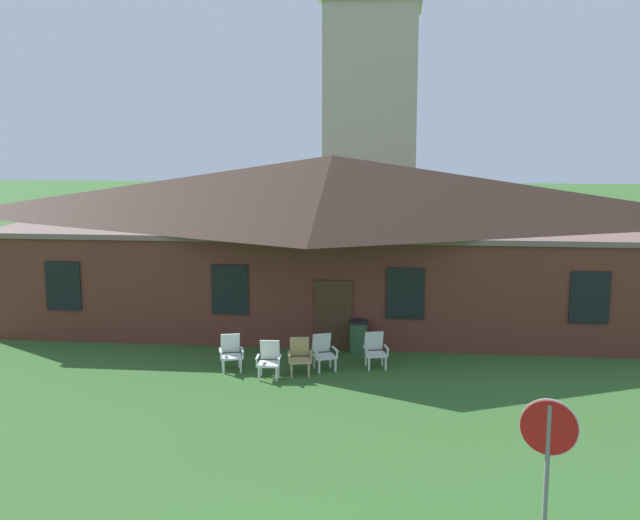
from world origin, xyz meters
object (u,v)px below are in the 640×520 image
object	(u,v)px
lawn_chair_by_porch	(231,351)
trash_bin	(358,337)
lawn_chair_near_door	(269,358)
stop_sign	(548,455)
lawn_chair_middle	(323,351)
lawn_chair_left_end	(300,355)
lawn_chair_right_end	(375,349)

from	to	relation	value
lawn_chair_by_porch	trash_bin	distance (m)	3.85
lawn_chair_by_porch	lawn_chair_near_door	size ratio (longest dim) A/B	1.00
stop_sign	trash_bin	size ratio (longest dim) A/B	2.80
lawn_chair_middle	lawn_chair_left_end	bearing A→B (deg)	-143.59
lawn_chair_by_porch	lawn_chair_left_end	xyz separation A→B (m)	(1.90, -0.13, 0.00)
lawn_chair_near_door	lawn_chair_left_end	distance (m)	0.85
trash_bin	lawn_chair_by_porch	bearing A→B (deg)	-150.41
lawn_chair_middle	lawn_chair_near_door	bearing A→B (deg)	-148.15
stop_sign	lawn_chair_right_end	world-z (taller)	stop_sign
lawn_chair_right_end	trash_bin	size ratio (longest dim) A/B	0.98
lawn_chair_left_end	lawn_chair_right_end	world-z (taller)	same
lawn_chair_by_porch	trash_bin	bearing A→B (deg)	29.59
lawn_chair_left_end	lawn_chair_right_end	xyz separation A→B (m)	(1.98, 0.78, 0.00)
lawn_chair_by_porch	lawn_chair_right_end	size ratio (longest dim) A/B	1.00
stop_sign	trash_bin	distance (m)	11.75
lawn_chair_right_end	trash_bin	xyz separation A→B (m)	(-0.53, 1.26, -0.00)
lawn_chair_right_end	trash_bin	distance (m)	1.36
stop_sign	lawn_chair_near_door	bearing A→B (deg)	121.67
lawn_chair_near_door	lawn_chair_middle	bearing A→B (deg)	31.85
lawn_chair_right_end	trash_bin	bearing A→B (deg)	112.75
lawn_chair_left_end	trash_bin	xyz separation A→B (m)	(1.45, 2.03, -0.00)
trash_bin	lawn_chair_near_door	bearing A→B (deg)	-132.13
lawn_chair_right_end	lawn_chair_middle	bearing A→B (deg)	-166.02
lawn_chair_right_end	lawn_chair_left_end	bearing A→B (deg)	-158.45
lawn_chair_by_porch	lawn_chair_near_door	distance (m)	1.26
trash_bin	lawn_chair_left_end	bearing A→B (deg)	-125.45
trash_bin	lawn_chair_middle	bearing A→B (deg)	-118.24
lawn_chair_right_end	lawn_chair_near_door	bearing A→B (deg)	-156.62
stop_sign	lawn_chair_middle	world-z (taller)	stop_sign
lawn_chair_left_end	lawn_chair_middle	world-z (taller)	same
stop_sign	lawn_chair_left_end	bearing A→B (deg)	116.92
lawn_chair_middle	lawn_chair_by_porch	bearing A→B (deg)	-173.08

